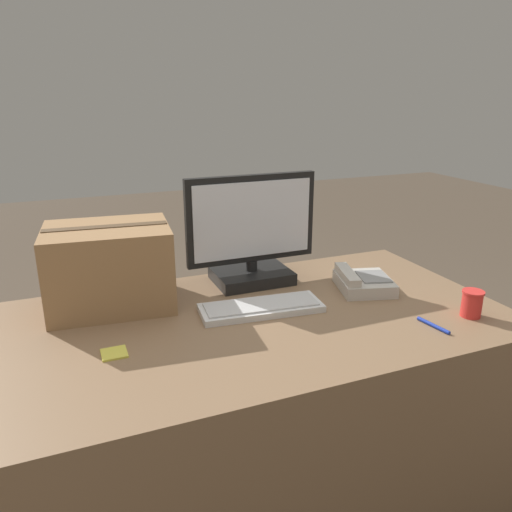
% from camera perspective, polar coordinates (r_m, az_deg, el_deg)
% --- Properties ---
extents(ground_plane, '(12.00, 12.00, 0.00)m').
position_cam_1_polar(ground_plane, '(2.06, -1.85, -26.07)').
color(ground_plane, brown).
extents(office_desk, '(1.80, 0.90, 0.74)m').
position_cam_1_polar(office_desk, '(1.82, -1.98, -17.80)').
color(office_desk, '#8C6B4C').
rests_on(office_desk, ground_plane).
extents(monitor, '(0.51, 0.22, 0.42)m').
position_cam_1_polar(monitor, '(1.90, -0.50, 1.93)').
color(monitor, black).
rests_on(monitor, office_desk).
extents(keyboard, '(0.43, 0.19, 0.03)m').
position_cam_1_polar(keyboard, '(1.69, 0.58, -5.88)').
color(keyboard, silver).
rests_on(keyboard, office_desk).
extents(desk_phone, '(0.24, 0.25, 0.08)m').
position_cam_1_polar(desk_phone, '(1.91, 12.07, -2.94)').
color(desk_phone, beige).
rests_on(desk_phone, office_desk).
extents(paper_cup_right, '(0.07, 0.07, 0.09)m').
position_cam_1_polar(paper_cup_right, '(1.79, 23.44, -5.00)').
color(paper_cup_right, red).
rests_on(paper_cup_right, office_desk).
extents(cardboard_box, '(0.44, 0.35, 0.28)m').
position_cam_1_polar(cardboard_box, '(1.76, -16.39, -1.19)').
color(cardboard_box, '#9E754C').
rests_on(cardboard_box, office_desk).
extents(pen_marker, '(0.03, 0.12, 0.01)m').
position_cam_1_polar(pen_marker, '(1.68, 19.60, -7.48)').
color(pen_marker, '#1933B2').
rests_on(pen_marker, office_desk).
extents(sticky_note_pad, '(0.07, 0.07, 0.01)m').
position_cam_1_polar(sticky_note_pad, '(1.49, -15.90, -10.64)').
color(sticky_note_pad, '#E5DB4C').
rests_on(sticky_note_pad, office_desk).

